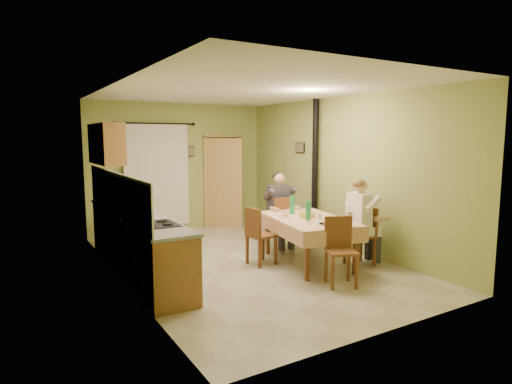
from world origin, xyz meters
TOP-DOWN VIEW (x-y plane):
  - floor at (0.00, 0.00)m, footprint 4.00×6.00m
  - room_shell at (0.00, 0.00)m, footprint 4.04×6.04m
  - kitchen_run at (-1.71, 0.40)m, footprint 0.64×3.64m
  - upper_cabinets at (-1.82, 1.70)m, footprint 0.35×1.40m
  - curtain at (-0.55, 2.90)m, footprint 1.70×0.07m
  - doorway at (1.01, 2.85)m, footprint 0.96×0.56m
  - dining_table at (0.84, -0.58)m, footprint 1.40×1.97m
  - tableware at (0.83, -0.68)m, footprint 0.75×1.65m
  - chair_far at (0.98, 0.47)m, footprint 0.46×0.46m
  - chair_near at (0.60, -1.64)m, footprint 0.53×0.53m
  - chair_right at (1.52, -1.08)m, footprint 0.42×0.42m
  - chair_left at (0.14, -0.23)m, footprint 0.43×0.43m
  - man_far at (0.98, 0.48)m, footprint 0.61×0.50m
  - man_right at (1.50, -1.08)m, footprint 0.49×0.60m
  - stove_flue at (1.90, 0.60)m, footprint 0.24×0.24m
  - picture_back at (0.25, 2.97)m, footprint 0.19×0.03m
  - picture_right at (1.97, 1.20)m, footprint 0.03×0.31m

SIDE VIEW (x-z plane):
  - floor at x=0.00m, z-range -0.01..0.01m
  - chair_left at x=0.14m, z-range -0.18..0.76m
  - chair_right at x=1.52m, z-range -0.18..0.76m
  - chair_near at x=0.60m, z-range -0.19..0.77m
  - chair_far at x=0.98m, z-range -0.20..0.78m
  - dining_table at x=0.84m, z-range 0.00..0.76m
  - kitchen_run at x=-1.71m, z-range -0.30..1.26m
  - tableware at x=0.83m, z-range 0.66..0.99m
  - man_far at x=0.98m, z-range 0.18..1.57m
  - man_right at x=1.50m, z-range 0.18..1.57m
  - stove_flue at x=1.90m, z-range -0.38..2.42m
  - doorway at x=1.01m, z-range -0.02..2.13m
  - curtain at x=-0.55m, z-range 0.15..2.37m
  - picture_back at x=0.25m, z-range 1.64..1.86m
  - room_shell at x=0.00m, z-range 0.41..3.23m
  - picture_right at x=1.97m, z-range 1.75..1.96m
  - upper_cabinets at x=-1.82m, z-range 1.60..2.30m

